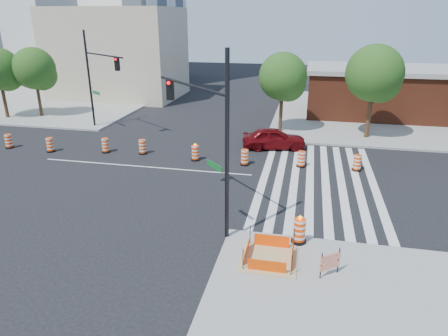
{
  "coord_description": "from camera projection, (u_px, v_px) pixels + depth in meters",
  "views": [
    {
      "loc": [
        10.04,
        -22.47,
        9.15
      ],
      "look_at": [
        5.85,
        -2.73,
        1.4
      ],
      "focal_mm": 32.0,
      "sensor_mm": 36.0,
      "label": 1
    }
  ],
  "objects": [
    {
      "name": "median_drum_0",
      "position": [
        9.0,
        142.0,
        29.22
      ],
      "size": [
        0.6,
        0.6,
        1.02
      ],
      "color": "black",
      "rests_on": "ground"
    },
    {
      "name": "lane_centerline",
      "position": [
        144.0,
        167.0,
        25.74
      ],
      "size": [
        14.0,
        0.12,
        0.01
      ],
      "primitive_type": "cube",
      "color": "silver",
      "rests_on": "ground"
    },
    {
      "name": "ground",
      "position": [
        144.0,
        167.0,
        25.74
      ],
      "size": [
        120.0,
        120.0,
        0.0
      ],
      "primitive_type": "plane",
      "color": "black",
      "rests_on": "ground"
    },
    {
      "name": "median_drum_5",
      "position": [
        245.0,
        158.0,
        25.91
      ],
      "size": [
        0.6,
        0.6,
        1.02
      ],
      "color": "black",
      "rests_on": "ground"
    },
    {
      "name": "sidewalk_nw",
      "position": [
        58.0,
        100.0,
        45.64
      ],
      "size": [
        22.0,
        22.0,
        0.15
      ],
      "primitive_type": "cube",
      "color": "gray",
      "rests_on": "ground"
    },
    {
      "name": "median_drum_4",
      "position": [
        195.0,
        153.0,
        26.73
      ],
      "size": [
        0.6,
        0.6,
        1.18
      ],
      "color": "black",
      "rests_on": "ground"
    },
    {
      "name": "tree_north_b",
      "position": [
        35.0,
        71.0,
        36.69
      ],
      "size": [
        3.81,
        3.81,
        6.48
      ],
      "color": "#382314",
      "rests_on": "ground"
    },
    {
      "name": "median_drum_1",
      "position": [
        50.0,
        145.0,
        28.41
      ],
      "size": [
        0.6,
        0.6,
        1.02
      ],
      "color": "black",
      "rests_on": "ground"
    },
    {
      "name": "median_drum_7",
      "position": [
        357.0,
        163.0,
        24.95
      ],
      "size": [
        0.6,
        0.6,
        1.02
      ],
      "color": "black",
      "rests_on": "ground"
    },
    {
      "name": "tree_north_c",
      "position": [
        283.0,
        79.0,
        31.81
      ],
      "size": [
        3.82,
        3.82,
        6.5
      ],
      "color": "#382314",
      "rests_on": "ground"
    },
    {
      "name": "median_drum_3",
      "position": [
        143.0,
        147.0,
        27.98
      ],
      "size": [
        0.6,
        0.6,
        1.02
      ],
      "color": "black",
      "rests_on": "ground"
    },
    {
      "name": "median_drum_2",
      "position": [
        106.0,
        146.0,
        28.27
      ],
      "size": [
        0.6,
        0.6,
        1.02
      ],
      "color": "black",
      "rests_on": "ground"
    },
    {
      "name": "tree_north_a",
      "position": [
        0.0,
        71.0,
        36.21
      ],
      "size": [
        3.83,
        3.83,
        6.51
      ],
      "color": "#382314",
      "rests_on": "ground"
    },
    {
      "name": "pit_drum",
      "position": [
        299.0,
        231.0,
        16.73
      ],
      "size": [
        0.64,
        0.64,
        1.25
      ],
      "color": "black",
      "rests_on": "ground"
    },
    {
      "name": "crosswalk_east",
      "position": [
        318.0,
        180.0,
        23.62
      ],
      "size": [
        6.75,
        13.5,
        0.01
      ],
      "color": "silver",
      "rests_on": "ground"
    },
    {
      "name": "brick_storefront",
      "position": [
        394.0,
        92.0,
        37.86
      ],
      "size": [
        16.5,
        8.5,
        4.6
      ],
      "color": "brown",
      "rests_on": "ground"
    },
    {
      "name": "signal_pole_nw",
      "position": [
        97.0,
        72.0,
        32.08
      ],
      "size": [
        4.96,
        3.56,
        7.9
      ],
      "rotation": [
        0.0,
        0.0,
        -0.61
      ],
      "color": "black",
      "rests_on": "ground"
    },
    {
      "name": "excavation_pit",
      "position": [
        269.0,
        258.0,
        15.7
      ],
      "size": [
        2.2,
        2.2,
        0.9
      ],
      "color": "tan",
      "rests_on": "ground"
    },
    {
      "name": "beige_midrise",
      "position": [
        118.0,
        53.0,
        46.37
      ],
      "size": [
        14.0,
        10.0,
        10.0
      ],
      "primitive_type": "cube",
      "color": "#C6B697",
      "rests_on": "ground"
    },
    {
      "name": "tree_north_d",
      "position": [
        375.0,
        76.0,
        29.88
      ],
      "size": [
        4.25,
        4.25,
        7.23
      ],
      "color": "#382314",
      "rests_on": "ground"
    },
    {
      "name": "sidewalk_ne",
      "position": [
        391.0,
        115.0,
        38.66
      ],
      "size": [
        22.0,
        22.0,
        0.15
      ],
      "primitive_type": "cube",
      "color": "gray",
      "rests_on": "ground"
    },
    {
      "name": "median_drum_6",
      "position": [
        301.0,
        160.0,
        25.58
      ],
      "size": [
        0.6,
        0.6,
        1.02
      ],
      "color": "black",
      "rests_on": "ground"
    },
    {
      "name": "red_coupe",
      "position": [
        274.0,
        138.0,
        29.02
      ],
      "size": [
        4.82,
        2.72,
        1.55
      ],
      "primitive_type": "imported",
      "rotation": [
        0.0,
        0.0,
        1.78
      ],
      "color": "#60080B",
      "rests_on": "ground"
    },
    {
      "name": "barricade",
      "position": [
        330.0,
        262.0,
        14.54
      ],
      "size": [
        0.74,
        0.59,
        1.06
      ],
      "rotation": [
        0.0,
        0.0,
        0.67
      ],
      "color": "#FF4205",
      "rests_on": "ground"
    },
    {
      "name": "signal_pole_se",
      "position": [
        206.0,
        123.0,
        16.99
      ],
      "size": [
        4.31,
        4.32,
        7.89
      ],
      "rotation": [
        0.0,
        0.0,
        2.35
      ],
      "color": "black",
      "rests_on": "ground"
    }
  ]
}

